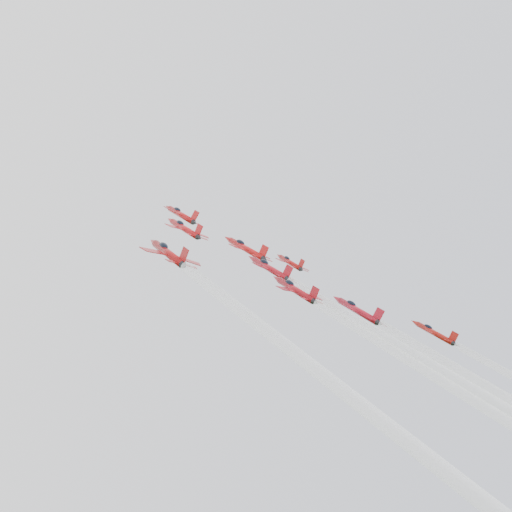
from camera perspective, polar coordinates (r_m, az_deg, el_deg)
jet_lead at (r=155.37m, az=-6.05°, el=3.34°), size 10.44×12.82×9.86m
jet_row2_left at (r=132.49m, az=-5.77°, el=2.24°), size 9.47×11.63×8.94m
jet_row2_center at (r=140.95m, az=-0.84°, el=0.64°), size 10.43×12.80×9.85m
jet_row2_right at (r=149.67m, az=2.71°, el=-0.49°), size 8.39×10.31×7.93m
jet_center at (r=93.02m, az=16.34°, el=-10.06°), size 9.51×83.46×63.42m
jet_rear_farleft at (r=62.47m, az=10.01°, el=-12.16°), size 9.17×80.40×61.09m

